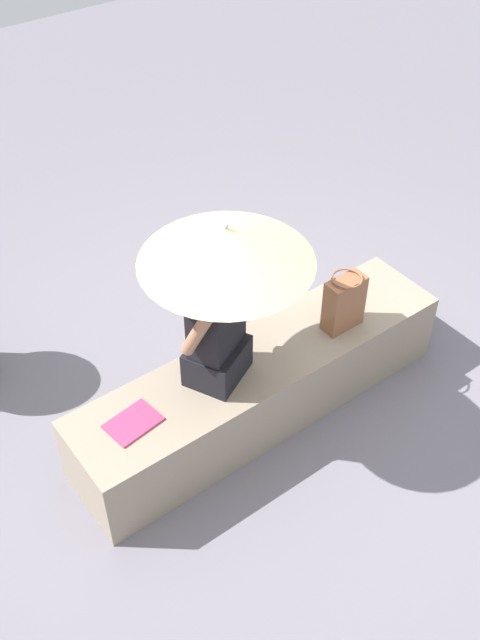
{
  "coord_description": "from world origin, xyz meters",
  "views": [
    {
      "loc": [
        -1.94,
        -2.37,
        3.55
      ],
      "look_at": [
        -0.15,
        0.02,
        0.84
      ],
      "focal_mm": 41.43,
      "sensor_mm": 36.0,
      "label": 1
    }
  ],
  "objects_px": {
    "person_seated": "(216,324)",
    "magazine": "(133,423)",
    "handbag_black": "(344,302)",
    "parasol": "(226,245)"
  },
  "relations": [
    {
      "from": "parasol",
      "to": "magazine",
      "type": "bearing_deg",
      "value": -178.33
    },
    {
      "from": "person_seated",
      "to": "handbag_black",
      "type": "relative_size",
      "value": 2.4
    },
    {
      "from": "person_seated",
      "to": "magazine",
      "type": "bearing_deg",
      "value": -177.46
    },
    {
      "from": "person_seated",
      "to": "magazine",
      "type": "height_order",
      "value": "person_seated"
    },
    {
      "from": "person_seated",
      "to": "parasol",
      "type": "xyz_separation_m",
      "value": [
        0.07,
        -0.01,
        0.5
      ]
    },
    {
      "from": "handbag_black",
      "to": "magazine",
      "type": "xyz_separation_m",
      "value": [
        -1.42,
        0.09,
        -0.18
      ]
    },
    {
      "from": "parasol",
      "to": "handbag_black",
      "type": "height_order",
      "value": "parasol"
    },
    {
      "from": "person_seated",
      "to": "magazine",
      "type": "relative_size",
      "value": 3.21
    },
    {
      "from": "parasol",
      "to": "magazine",
      "type": "xyz_separation_m",
      "value": [
        -0.64,
        -0.02,
        -0.88
      ]
    },
    {
      "from": "parasol",
      "to": "magazine",
      "type": "height_order",
      "value": "parasol"
    }
  ]
}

